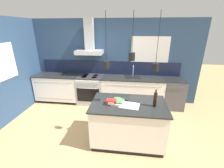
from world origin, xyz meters
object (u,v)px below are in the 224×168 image
at_px(oven_range, 91,89).
at_px(red_supply_box, 111,102).
at_px(book_stack, 118,102).
at_px(bottle_on_island, 155,99).
at_px(dishwasher, 173,93).

relative_size(oven_range, red_supply_box, 4.66).
relative_size(book_stack, red_supply_box, 1.74).
bearing_deg(bottle_on_island, red_supply_box, -179.29).
bearing_deg(oven_range, bottle_on_island, -44.94).
height_order(oven_range, bottle_on_island, bottle_on_island).
distance_m(dishwasher, bottle_on_island, 2.02).
bearing_deg(red_supply_box, bottle_on_island, 0.71).
distance_m(oven_range, bottle_on_island, 2.53).
relative_size(oven_range, book_stack, 2.68).
bearing_deg(red_supply_box, oven_range, 117.39).
bearing_deg(bottle_on_island, book_stack, 175.57).
relative_size(bottle_on_island, book_stack, 1.02).
distance_m(bottle_on_island, red_supply_box, 0.84).
bearing_deg(oven_range, red_supply_box, -62.61).
relative_size(dishwasher, book_stack, 2.68).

